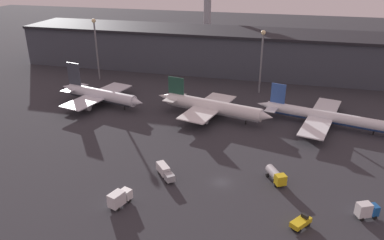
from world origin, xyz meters
TOP-DOWN VIEW (x-y plane):
  - ground at (0.00, 0.00)m, footprint 600.00×600.00m
  - terminal_building at (0.00, 97.16)m, footprint 230.97×29.01m
  - airplane_0 at (-53.37, 40.56)m, footprint 37.98×31.57m
  - airplane_1 at (-10.70, 39.07)m, footprint 42.83×29.38m
  - airplane_2 at (26.67, 41.78)m, footprint 46.72×36.42m
  - service_vehicle_0 at (32.00, -5.76)m, footprint 5.10×3.88m
  - service_vehicle_1 at (18.68, -12.29)m, footprint 4.61×5.17m
  - service_vehicle_2 at (-14.29, -1.19)m, footprint 6.53×7.07m
  - service_vehicle_3 at (-20.31, -15.00)m, footprint 4.07×6.19m
  - service_vehicle_4 at (12.74, 3.72)m, footprint 5.52×7.17m
  - lamp_post_0 at (-68.55, 68.82)m, footprint 1.80×1.80m
  - lamp_post_1 at (2.75, 68.82)m, footprint 1.80×1.80m
  - control_tower at (-36.65, 148.55)m, footprint 9.00×9.00m

SIDE VIEW (x-z plane):
  - ground at x=0.00m, z-range 0.00..0.00m
  - service_vehicle_1 at x=18.68m, z-range -0.08..2.54m
  - service_vehicle_2 at x=-14.29m, z-range 0.22..3.16m
  - service_vehicle_4 at x=12.74m, z-range 0.19..3.42m
  - service_vehicle_0 at x=32.00m, z-range 0.15..3.88m
  - service_vehicle_3 at x=-20.31m, z-range 0.17..3.93m
  - airplane_2 at x=26.67m, z-range -2.79..9.06m
  - airplane_0 at x=-53.37m, z-range -3.50..11.00m
  - airplane_1 at x=-10.70m, z-range -2.33..10.07m
  - terminal_building at x=0.00m, z-range 0.04..19.44m
  - lamp_post_1 at x=2.75m, z-range 3.41..28.65m
  - lamp_post_0 at x=-68.55m, z-range 3.49..30.35m
  - control_tower at x=-36.65m, z-range 3.64..50.57m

